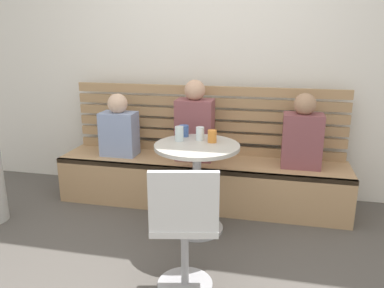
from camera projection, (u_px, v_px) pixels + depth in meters
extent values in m
plane|color=#514C47|center=(166.00, 276.00, 2.59)|extent=(8.00, 8.00, 0.00)
cube|color=silver|center=(210.00, 48.00, 3.73)|extent=(5.20, 0.10, 2.90)
cube|color=tan|center=(201.00, 182.00, 3.65)|extent=(2.70, 0.52, 0.44)
cube|color=#94734F|center=(196.00, 171.00, 3.37)|extent=(2.70, 0.04, 0.04)
cube|color=#A68157|center=(206.00, 149.00, 3.80)|extent=(2.65, 0.04, 0.09)
cube|color=tan|center=(206.00, 136.00, 3.77)|extent=(2.65, 0.04, 0.09)
cube|color=#A68157|center=(206.00, 125.00, 3.74)|extent=(2.65, 0.04, 0.09)
cube|color=tan|center=(206.00, 114.00, 3.71)|extent=(2.65, 0.04, 0.09)
cube|color=#A68157|center=(206.00, 102.00, 3.68)|extent=(2.65, 0.04, 0.09)
cube|color=tan|center=(206.00, 90.00, 3.64)|extent=(2.65, 0.04, 0.09)
cylinder|color=#ADADB2|center=(197.00, 228.00, 3.21)|extent=(0.44, 0.44, 0.02)
cylinder|color=#ADADB2|center=(197.00, 188.00, 3.12)|extent=(0.07, 0.07, 0.69)
cylinder|color=#B7B2A8|center=(197.00, 146.00, 3.02)|extent=(0.68, 0.68, 0.03)
cylinder|color=#ADADB2|center=(185.00, 284.00, 2.49)|extent=(0.36, 0.36, 0.02)
cylinder|color=#ADADB2|center=(185.00, 254.00, 2.43)|extent=(0.05, 0.05, 0.45)
cube|color=silver|center=(185.00, 220.00, 2.37)|extent=(0.47, 0.47, 0.04)
cube|color=silver|center=(184.00, 202.00, 2.15)|extent=(0.40, 0.12, 0.36)
cube|color=brown|center=(195.00, 130.00, 3.55)|extent=(0.34, 0.22, 0.57)
sphere|color=tan|center=(195.00, 90.00, 3.44)|extent=(0.19, 0.19, 0.19)
cube|color=brown|center=(302.00, 141.00, 3.35)|extent=(0.34, 0.22, 0.48)
sphere|color=#A37A5B|center=(305.00, 104.00, 3.26)|extent=(0.19, 0.19, 0.19)
cube|color=#8C9EC6|center=(119.00, 134.00, 3.70)|extent=(0.34, 0.22, 0.42)
sphere|color=#DBB293|center=(118.00, 104.00, 3.62)|extent=(0.19, 0.19, 0.19)
cylinder|color=white|center=(200.00, 134.00, 3.13)|extent=(0.07, 0.07, 0.11)
cylinder|color=silver|center=(179.00, 134.00, 3.10)|extent=(0.07, 0.07, 0.12)
cylinder|color=#3D5B9E|center=(184.00, 131.00, 3.25)|extent=(0.08, 0.08, 0.09)
cylinder|color=orange|center=(212.00, 136.00, 3.06)|extent=(0.07, 0.07, 0.10)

